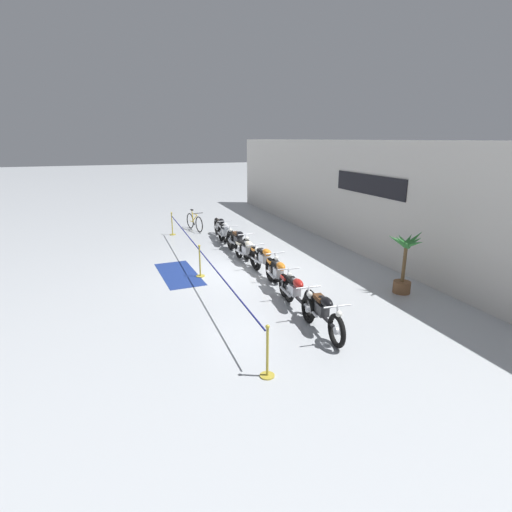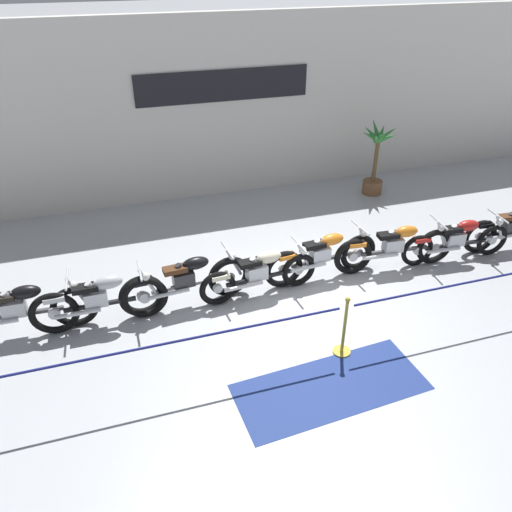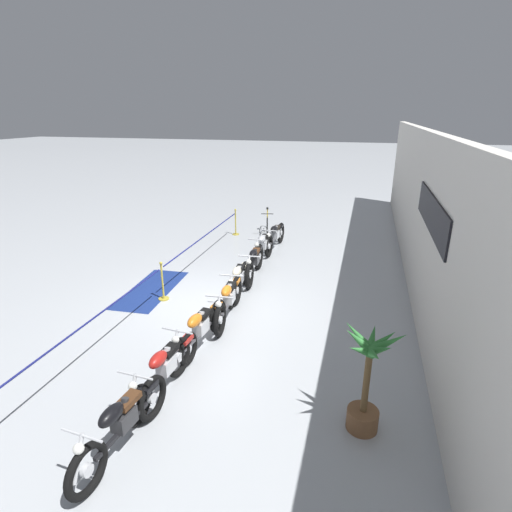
{
  "view_description": "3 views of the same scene",
  "coord_description": "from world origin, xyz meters",
  "px_view_note": "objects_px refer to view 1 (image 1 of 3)",
  "views": [
    {
      "loc": [
        12.08,
        -3.63,
        4.25
      ],
      "look_at": [
        1.33,
        0.19,
        0.88
      ],
      "focal_mm": 28.0,
      "sensor_mm": 36.0,
      "label": 1
    },
    {
      "loc": [
        -2.91,
        -6.4,
        5.37
      ],
      "look_at": [
        -0.62,
        0.92,
        0.6
      ],
      "focal_mm": 35.0,
      "sensor_mm": 36.0,
      "label": 2
    },
    {
      "loc": [
        8.62,
        3.61,
        4.66
      ],
      "look_at": [
        -1.23,
        0.9,
        0.96
      ],
      "focal_mm": 28.0,
      "sensor_mm": 36.0,
      "label": 3
    }
  ],
  "objects_px": {
    "motorcycle_cream_3": "(247,252)",
    "stanchion_mid_right": "(267,359)",
    "motorcycle_black_0": "(221,228)",
    "motorcycle_orange_5": "(279,275)",
    "bicycle": "(194,222)",
    "motorcycle_orange_4": "(264,261)",
    "motorcycle_black_2": "(239,242)",
    "stanchion_far_left": "(190,242)",
    "motorcycle_silver_1": "(225,234)",
    "motorcycle_black_7": "(323,312)",
    "floor_banner": "(179,274)",
    "potted_palm_left_of_row": "(405,261)",
    "motorcycle_red_6": "(295,292)",
    "stanchion_mid_left": "(200,266)"
  },
  "relations": [
    {
      "from": "motorcycle_black_7",
      "to": "floor_banner",
      "type": "height_order",
      "value": "motorcycle_black_7"
    },
    {
      "from": "stanchion_far_left",
      "to": "floor_banner",
      "type": "height_order",
      "value": "stanchion_far_left"
    },
    {
      "from": "motorcycle_black_2",
      "to": "floor_banner",
      "type": "xyz_separation_m",
      "value": [
        1.57,
        -2.53,
        -0.48
      ]
    },
    {
      "from": "motorcycle_red_6",
      "to": "bicycle",
      "type": "xyz_separation_m",
      "value": [
        -10.04,
        -0.64,
        -0.06
      ]
    },
    {
      "from": "motorcycle_orange_4",
      "to": "stanchion_mid_left",
      "type": "xyz_separation_m",
      "value": [
        -0.53,
        -2.0,
        -0.12
      ]
    },
    {
      "from": "motorcycle_black_0",
      "to": "motorcycle_cream_3",
      "type": "xyz_separation_m",
      "value": [
        3.97,
        -0.1,
        -0.03
      ]
    },
    {
      "from": "motorcycle_orange_4",
      "to": "bicycle",
      "type": "height_order",
      "value": "bicycle"
    },
    {
      "from": "motorcycle_black_7",
      "to": "motorcycle_orange_5",
      "type": "bearing_deg",
      "value": 178.98
    },
    {
      "from": "motorcycle_orange_4",
      "to": "stanchion_far_left",
      "type": "bearing_deg",
      "value": -136.17
    },
    {
      "from": "motorcycle_red_6",
      "to": "stanchion_far_left",
      "type": "height_order",
      "value": "stanchion_far_left"
    },
    {
      "from": "motorcycle_orange_5",
      "to": "stanchion_far_left",
      "type": "height_order",
      "value": "stanchion_far_left"
    },
    {
      "from": "potted_palm_left_of_row",
      "to": "stanchion_mid_right",
      "type": "bearing_deg",
      "value": -62.96
    },
    {
      "from": "floor_banner",
      "to": "motorcycle_black_0",
      "type": "bearing_deg",
      "value": 145.47
    },
    {
      "from": "motorcycle_cream_3",
      "to": "potted_palm_left_of_row",
      "type": "height_order",
      "value": "potted_palm_left_of_row"
    },
    {
      "from": "motorcycle_black_0",
      "to": "motorcycle_silver_1",
      "type": "xyz_separation_m",
      "value": [
        1.24,
        -0.13,
        0.0
      ]
    },
    {
      "from": "potted_palm_left_of_row",
      "to": "floor_banner",
      "type": "distance_m",
      "value": 6.97
    },
    {
      "from": "floor_banner",
      "to": "motorcycle_orange_4",
      "type": "bearing_deg",
      "value": 65.55
    },
    {
      "from": "motorcycle_silver_1",
      "to": "stanchion_mid_left",
      "type": "height_order",
      "value": "stanchion_mid_left"
    },
    {
      "from": "motorcycle_orange_5",
      "to": "stanchion_mid_right",
      "type": "relative_size",
      "value": 2.32
    },
    {
      "from": "motorcycle_black_7",
      "to": "stanchion_far_left",
      "type": "relative_size",
      "value": 0.18
    },
    {
      "from": "motorcycle_orange_5",
      "to": "stanchion_mid_right",
      "type": "height_order",
      "value": "stanchion_mid_right"
    },
    {
      "from": "stanchion_far_left",
      "to": "motorcycle_silver_1",
      "type": "bearing_deg",
      "value": 137.02
    },
    {
      "from": "motorcycle_black_0",
      "to": "motorcycle_orange_4",
      "type": "xyz_separation_m",
      "value": [
        5.25,
        0.07,
        -0.01
      ]
    },
    {
      "from": "motorcycle_black_0",
      "to": "bicycle",
      "type": "distance_m",
      "value": 2.15
    },
    {
      "from": "stanchion_far_left",
      "to": "bicycle",
      "type": "bearing_deg",
      "value": 167.49
    },
    {
      "from": "motorcycle_red_6",
      "to": "stanchion_mid_right",
      "type": "relative_size",
      "value": 2.22
    },
    {
      "from": "motorcycle_black_0",
      "to": "motorcycle_black_7",
      "type": "height_order",
      "value": "motorcycle_black_0"
    },
    {
      "from": "motorcycle_silver_1",
      "to": "motorcycle_black_2",
      "type": "xyz_separation_m",
      "value": [
        1.45,
        0.12,
        -0.01
      ]
    },
    {
      "from": "motorcycle_orange_5",
      "to": "bicycle",
      "type": "bearing_deg",
      "value": -175.2
    },
    {
      "from": "motorcycle_orange_4",
      "to": "motorcycle_black_2",
      "type": "bearing_deg",
      "value": -178.19
    },
    {
      "from": "motorcycle_black_2",
      "to": "motorcycle_orange_5",
      "type": "height_order",
      "value": "motorcycle_black_2"
    },
    {
      "from": "stanchion_far_left",
      "to": "stanchion_mid_right",
      "type": "xyz_separation_m",
      "value": [
        7.5,
        0.0,
        -0.4
      ]
    },
    {
      "from": "stanchion_mid_left",
      "to": "floor_banner",
      "type": "height_order",
      "value": "stanchion_mid_left"
    },
    {
      "from": "motorcycle_orange_4",
      "to": "motorcycle_cream_3",
      "type": "bearing_deg",
      "value": -172.54
    },
    {
      "from": "motorcycle_silver_1",
      "to": "stanchion_mid_right",
      "type": "height_order",
      "value": "stanchion_mid_right"
    },
    {
      "from": "motorcycle_black_0",
      "to": "floor_banner",
      "type": "xyz_separation_m",
      "value": [
        4.26,
        -2.54,
        -0.48
      ]
    },
    {
      "from": "motorcycle_orange_4",
      "to": "stanchion_far_left",
      "type": "distance_m",
      "value": 2.9
    },
    {
      "from": "motorcycle_cream_3",
      "to": "motorcycle_silver_1",
      "type": "bearing_deg",
      "value": -179.37
    },
    {
      "from": "stanchion_far_left",
      "to": "floor_banner",
      "type": "relative_size",
      "value": 4.39
    },
    {
      "from": "stanchion_mid_right",
      "to": "floor_banner",
      "type": "height_order",
      "value": "stanchion_mid_right"
    },
    {
      "from": "motorcycle_silver_1",
      "to": "stanchion_far_left",
      "type": "height_order",
      "value": "stanchion_far_left"
    },
    {
      "from": "motorcycle_black_0",
      "to": "motorcycle_black_7",
      "type": "bearing_deg",
      "value": -0.57
    },
    {
      "from": "motorcycle_orange_4",
      "to": "floor_banner",
      "type": "height_order",
      "value": "motorcycle_orange_4"
    },
    {
      "from": "motorcycle_cream_3",
      "to": "stanchion_mid_right",
      "type": "bearing_deg",
      "value": -15.27
    },
    {
      "from": "motorcycle_black_7",
      "to": "floor_banner",
      "type": "bearing_deg",
      "value": -154.56
    },
    {
      "from": "motorcycle_red_6",
      "to": "stanchion_mid_left",
      "type": "distance_m",
      "value": 3.77
    },
    {
      "from": "motorcycle_orange_4",
      "to": "stanchion_mid_right",
      "type": "relative_size",
      "value": 2.2
    },
    {
      "from": "motorcycle_black_2",
      "to": "stanchion_far_left",
      "type": "relative_size",
      "value": 0.19
    },
    {
      "from": "motorcycle_black_7",
      "to": "stanchion_mid_left",
      "type": "distance_m",
      "value": 5.03
    },
    {
      "from": "stanchion_far_left",
      "to": "motorcycle_cream_3",
      "type": "bearing_deg",
      "value": 66.32
    }
  ]
}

